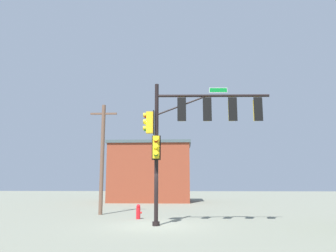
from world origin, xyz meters
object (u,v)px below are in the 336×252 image
brick_building (150,172)px  signal_pole_assembly (191,124)px  utility_pole (102,156)px  fire_hydrant (138,212)px

brick_building → signal_pole_assembly: bearing=-78.2°
signal_pole_assembly → utility_pole: size_ratio=0.97×
fire_hydrant → brick_building: brick_building is taller
signal_pole_assembly → utility_pole: bearing=137.9°
signal_pole_assembly → fire_hydrant: bearing=136.6°
signal_pole_assembly → brick_building: 19.83m
signal_pole_assembly → fire_hydrant: size_ratio=8.56×
fire_hydrant → brick_building: bearing=93.6°
utility_pole → fire_hydrant: utility_pole is taller
signal_pole_assembly → utility_pole: utility_pole is taller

